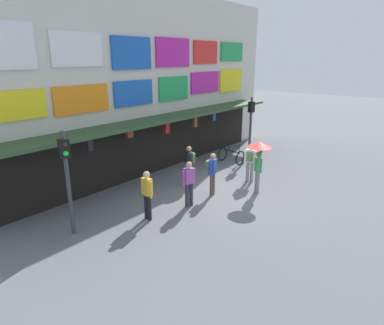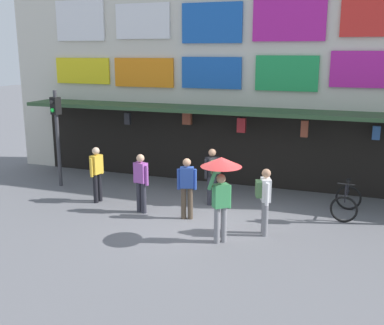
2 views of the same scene
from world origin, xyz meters
TOP-DOWN VIEW (x-y plane):
  - ground_plane at (0.00, 0.00)m, footprint 80.00×80.00m
  - shopfront at (0.00, 4.57)m, footprint 18.00×2.60m
  - traffic_light_near at (-5.83, 1.77)m, footprint 0.33×0.35m
  - traffic_light_far at (4.80, 1.79)m, footprint 0.33×0.35m
  - bicycle_parked at (3.33, 1.97)m, footprint 0.80×1.21m
  - pedestrian_in_green at (-0.42, 1.64)m, footprint 0.47×0.48m
  - pedestrian_in_blue at (-0.71, 0.29)m, footprint 0.51×0.43m
  - pedestrian_in_white at (-2.08, 0.30)m, footprint 0.51×0.31m
  - pedestrian_in_red at (1.47, -0.14)m, footprint 0.44×0.50m
  - pedestrian_with_umbrella at (0.61, -0.97)m, footprint 0.96×0.96m
  - pedestrian_in_yellow at (-3.74, 0.70)m, footprint 0.28×0.52m

SIDE VIEW (x-z plane):
  - ground_plane at x=0.00m, z-range 0.00..0.00m
  - bicycle_parked at x=3.33m, z-range -0.13..0.92m
  - pedestrian_in_white at x=-2.08m, z-range 0.11..1.79m
  - pedestrian_in_yellow at x=-3.74m, z-range 0.11..1.79m
  - pedestrian_in_green at x=-0.42m, z-range 0.14..1.82m
  - pedestrian_in_blue at x=-0.71m, z-range 0.14..1.82m
  - pedestrian_in_red at x=1.47m, z-range 0.14..1.82m
  - pedestrian_with_umbrella at x=0.61m, z-range 0.60..2.68m
  - traffic_light_near at x=-5.83m, z-range 0.54..3.74m
  - traffic_light_far at x=4.80m, z-range 0.54..3.74m
  - shopfront at x=0.00m, z-range -0.04..7.96m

